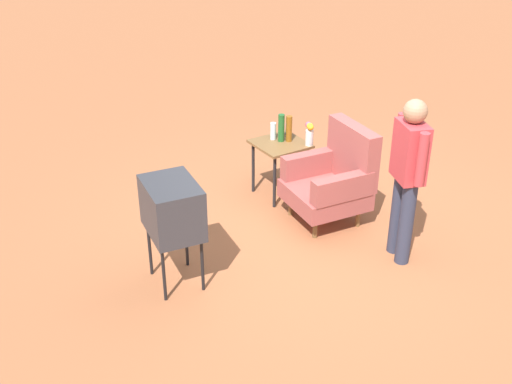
# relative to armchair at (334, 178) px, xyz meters

# --- Properties ---
(ground_plane) EXTENTS (60.00, 60.00, 0.00)m
(ground_plane) POSITION_rel_armchair_xyz_m (0.22, -0.30, -0.50)
(ground_plane) COLOR #A05B38
(armchair) EXTENTS (0.85, 0.86, 1.06)m
(armchair) POSITION_rel_armchair_xyz_m (0.00, 0.00, 0.00)
(armchair) COLOR brown
(armchair) RESTS_ON ground
(side_table) EXTENTS (0.56, 0.56, 0.66)m
(side_table) POSITION_rel_armchair_xyz_m (-0.78, -0.16, 0.06)
(side_table) COLOR black
(side_table) RESTS_ON ground
(tv_on_stand) EXTENTS (0.65, 0.52, 1.03)m
(tv_on_stand) POSITION_rel_armchair_xyz_m (0.15, -1.95, 0.28)
(tv_on_stand) COLOR black
(tv_on_stand) RESTS_ON ground
(person_standing) EXTENTS (0.54, 0.33, 1.64)m
(person_standing) POSITION_rel_armchair_xyz_m (0.94, 0.09, 0.44)
(person_standing) COLOR #2D3347
(person_standing) RESTS_ON ground
(bottle_wine_green) EXTENTS (0.07, 0.07, 0.32)m
(bottle_wine_green) POSITION_rel_armchair_xyz_m (-0.81, -0.13, 0.32)
(bottle_wine_green) COLOR #1E5623
(bottle_wine_green) RESTS_ON side_table
(bottle_short_clear) EXTENTS (0.06, 0.06, 0.20)m
(bottle_short_clear) POSITION_rel_armchair_xyz_m (-0.91, -0.18, 0.26)
(bottle_short_clear) COLOR silver
(bottle_short_clear) RESTS_ON side_table
(bottle_tall_amber) EXTENTS (0.07, 0.07, 0.30)m
(bottle_tall_amber) POSITION_rel_armchair_xyz_m (-0.77, -0.05, 0.31)
(bottle_tall_amber) COLOR brown
(bottle_tall_amber) RESTS_ON side_table
(soda_can_blue) EXTENTS (0.07, 0.07, 0.12)m
(soda_can_blue) POSITION_rel_armchair_xyz_m (-0.94, 0.06, 0.22)
(soda_can_blue) COLOR blue
(soda_can_blue) RESTS_ON side_table
(flower_vase) EXTENTS (0.15, 0.10, 0.27)m
(flower_vase) POSITION_rel_armchair_xyz_m (-0.55, 0.07, 0.31)
(flower_vase) COLOR silver
(flower_vase) RESTS_ON side_table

